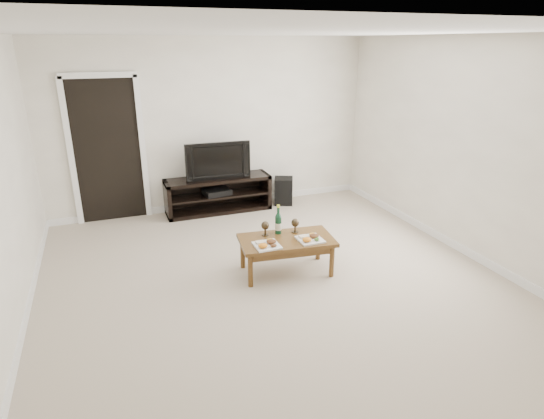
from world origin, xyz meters
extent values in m
plane|color=#BBA996|center=(0.00, 0.00, 0.00)|extent=(5.50, 5.50, 0.00)
cube|color=white|center=(0.00, 2.77, 1.30)|extent=(5.00, 0.04, 2.60)
cube|color=white|center=(0.00, 0.00, 2.62)|extent=(5.00, 5.50, 0.04)
cube|color=black|center=(-1.55, 2.73, 1.02)|extent=(0.90, 0.02, 2.05)
cube|color=black|center=(-0.01, 2.50, 0.28)|extent=(1.62, 0.45, 0.55)
imported|color=black|center=(-0.01, 2.50, 0.83)|extent=(0.99, 0.17, 0.57)
cube|color=black|center=(-0.03, 2.48, 0.33)|extent=(0.44, 0.36, 0.08)
cube|color=black|center=(1.08, 2.47, 0.22)|extent=(0.38, 0.38, 0.44)
cube|color=brown|center=(0.21, 0.25, 0.21)|extent=(1.12, 0.70, 0.42)
cube|color=white|center=(-0.07, 0.14, 0.45)|extent=(0.27, 0.27, 0.07)
cube|color=white|center=(0.44, 0.11, 0.45)|extent=(0.27, 0.27, 0.07)
cylinder|color=#0E361F|center=(0.18, 0.43, 0.59)|extent=(0.07, 0.07, 0.35)
camera|label=1|loc=(-1.61, -4.09, 2.51)|focal=30.00mm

